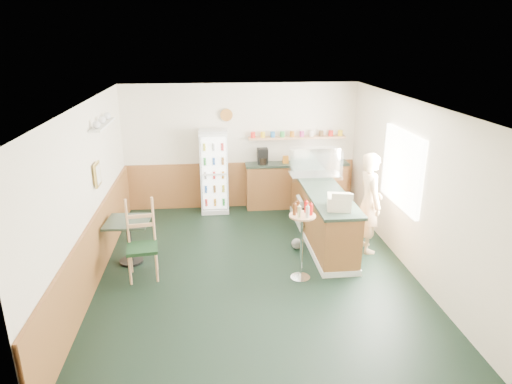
{
  "coord_description": "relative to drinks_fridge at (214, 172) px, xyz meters",
  "views": [
    {
      "loc": [
        -0.66,
        -6.62,
        3.63
      ],
      "look_at": [
        0.08,
        0.6,
        1.13
      ],
      "focal_mm": 32.0,
      "sensor_mm": 36.0,
      "label": 1
    }
  ],
  "objects": [
    {
      "name": "drinks_fridge",
      "position": [
        0.0,
        0.0,
        0.0
      ],
      "size": [
        0.58,
        0.52,
        1.77
      ],
      "color": "silver",
      "rests_on": "ground"
    },
    {
      "name": "ground",
      "position": [
        0.6,
        -2.74,
        -0.88
      ],
      "size": [
        6.0,
        6.0,
        0.0
      ],
      "primitive_type": "plane",
      "color": "black",
      "rests_on": "ground"
    },
    {
      "name": "newspaper_rack",
      "position": [
        1.59,
        -1.45,
        -0.4
      ],
      "size": [
        0.09,
        0.43,
        0.51
      ],
      "color": "black",
      "rests_on": "ground"
    },
    {
      "name": "display_case",
      "position": [
        1.95,
        -1.02,
        0.4
      ],
      "size": [
        0.97,
        0.51,
        0.55
      ],
      "color": "silver",
      "rests_on": "service_counter"
    },
    {
      "name": "cash_register",
      "position": [
        1.95,
        -2.73,
        0.23
      ],
      "size": [
        0.45,
        0.46,
        0.21
      ],
      "primitive_type": "cube",
      "rotation": [
        0.0,
        0.0,
        -0.22
      ],
      "color": "beige",
      "rests_on": "service_counter"
    },
    {
      "name": "condiment_stand",
      "position": [
        1.29,
        -3.1,
        -0.08
      ],
      "size": [
        0.4,
        0.4,
        1.25
      ],
      "rotation": [
        0.0,
        0.0,
        -0.11
      ],
      "color": "silver",
      "rests_on": "ground"
    },
    {
      "name": "shopkeeper",
      "position": [
        2.65,
        -2.2,
        0.0
      ],
      "size": [
        0.44,
        0.6,
        1.78
      ],
      "primitive_type": "imported",
      "rotation": [
        0.0,
        0.0,
        1.6
      ],
      "color": "tan",
      "rests_on": "ground"
    },
    {
      "name": "dog_doorstop",
      "position": [
        1.42,
        -2.07,
        -0.78
      ],
      "size": [
        0.19,
        0.25,
        0.23
      ],
      "rotation": [
        0.0,
        0.0,
        0.14
      ],
      "color": "gray",
      "rests_on": "ground"
    },
    {
      "name": "cafe_table",
      "position": [
        -1.45,
        -2.28,
        -0.35
      ],
      "size": [
        0.73,
        0.73,
        0.76
      ],
      "rotation": [
        0.0,
        0.0,
        -0.07
      ],
      "color": "black",
      "rests_on": "ground"
    },
    {
      "name": "service_counter",
      "position": [
        1.95,
        -1.66,
        -0.42
      ],
      "size": [
        0.68,
        3.01,
        1.01
      ],
      "color": "brown",
      "rests_on": "ground"
    },
    {
      "name": "cafe_chair",
      "position": [
        -1.17,
        -2.7,
        -0.23
      ],
      "size": [
        0.52,
        0.52,
        1.25
      ],
      "rotation": [
        0.0,
        0.0,
        0.12
      ],
      "color": "#15311A",
      "rests_on": "ground"
    },
    {
      "name": "back_counter",
      "position": [
        1.79,
        0.06,
        -0.33
      ],
      "size": [
        2.24,
        0.42,
        1.69
      ],
      "color": "brown",
      "rests_on": "ground"
    },
    {
      "name": "room_envelope",
      "position": [
        0.37,
        -2.01,
        0.64
      ],
      "size": [
        5.04,
        6.02,
        2.72
      ],
      "color": "silver",
      "rests_on": "ground"
    }
  ]
}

